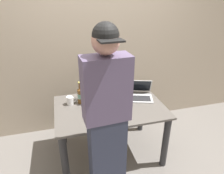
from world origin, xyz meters
name	(u,v)px	position (x,y,z in m)	size (l,w,h in m)	color
ground_plane	(110,152)	(0.00, 0.00, 0.00)	(8.00, 8.00, 0.00)	slate
desk	(110,117)	(0.00, 0.00, 0.57)	(1.28, 0.86, 0.72)	#56514C
laptop	(139,93)	(0.43, 0.14, 0.76)	(0.42, 0.41, 0.20)	#B7BABC
beer_bottle_dark	(80,95)	(-0.32, 0.17, 0.82)	(0.07, 0.07, 0.28)	brown
beer_bottle_green	(92,92)	(-0.17, 0.24, 0.82)	(0.07, 0.07, 0.28)	#333333
beer_bottle_amber	(90,97)	(-0.22, 0.10, 0.82)	(0.07, 0.07, 0.28)	#472B14
beer_bottle_brown	(82,92)	(-0.29, 0.24, 0.82)	(0.07, 0.07, 0.29)	#1E5123
person_figure	(107,122)	(-0.18, -0.59, 0.93)	(0.40, 0.29, 1.77)	#2D3347
coffee_mug	(70,100)	(-0.44, 0.17, 0.77)	(0.12, 0.08, 0.10)	white
back_wall	(96,43)	(0.00, 0.78, 1.30)	(6.00, 0.10, 2.60)	tan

